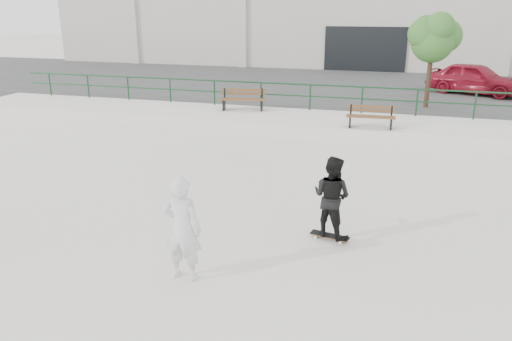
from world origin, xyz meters
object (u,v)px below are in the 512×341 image
(red_car, at_px, (475,78))
(standing_skater, at_px, (332,197))
(bench_left, at_px, (243,100))
(tree, at_px, (434,36))
(bench_right, at_px, (371,117))
(seated_skater, at_px, (182,229))
(skateboard, at_px, (330,236))

(red_car, bearing_deg, standing_skater, -171.40)
(bench_left, xyz_separation_m, tree, (6.99, 2.69, 2.38))
(bench_right, distance_m, seated_skater, 10.28)
(bench_left, bearing_deg, tree, 9.01)
(bench_right, relative_size, skateboard, 2.04)
(standing_skater, bearing_deg, red_car, -82.22)
(red_car, distance_m, standing_skater, 16.66)
(standing_skater, distance_m, seated_skater, 3.06)
(skateboard, relative_size, standing_skater, 0.49)
(bench_right, relative_size, tree, 0.44)
(bench_right, distance_m, skateboard, 7.89)
(standing_skater, bearing_deg, bench_right, -68.66)
(bench_left, distance_m, red_car, 11.28)
(bench_left, xyz_separation_m, red_car, (9.17, 6.57, 0.31))
(bench_left, height_order, tree, tree)
(red_car, distance_m, seated_skater, 19.37)
(tree, distance_m, seated_skater, 15.18)
(skateboard, height_order, standing_skater, standing_skater)
(bench_right, bearing_deg, bench_left, 158.04)
(bench_left, distance_m, skateboard, 10.71)
(bench_right, distance_m, tree, 5.35)
(red_car, height_order, standing_skater, red_car)
(tree, bearing_deg, seated_skater, -106.68)
(bench_right, xyz_separation_m, skateboard, (-0.20, -7.84, -0.80))
(bench_right, bearing_deg, red_car, 59.85)
(tree, xyz_separation_m, skateboard, (-2.14, -12.20, -3.21))
(skateboard, bearing_deg, standing_skater, 0.00)
(bench_left, xyz_separation_m, bench_right, (5.05, -1.67, -0.04))
(bench_left, height_order, seated_skater, seated_skater)
(bench_left, height_order, skateboard, bench_left)
(tree, height_order, red_car, tree)
(bench_right, relative_size, seated_skater, 0.90)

